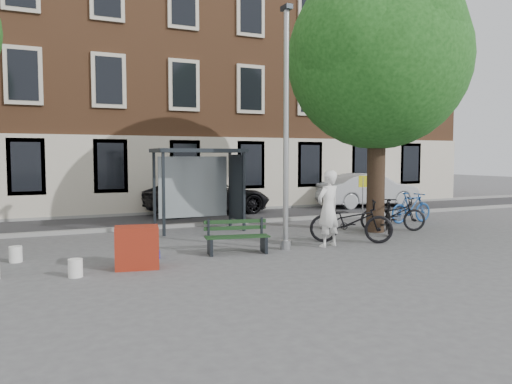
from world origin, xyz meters
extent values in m
plane|color=#4C4C4F|center=(0.00, 0.00, 0.00)|extent=(90.00, 90.00, 0.00)
cube|color=#28282B|center=(0.00, 7.00, 0.01)|extent=(40.00, 4.00, 0.01)
cube|color=gray|center=(0.00, 5.00, 0.06)|extent=(40.00, 0.25, 0.12)
cube|color=gray|center=(0.00, 9.00, 0.06)|extent=(40.00, 0.25, 0.12)
cube|color=brown|center=(0.00, 13.00, 7.00)|extent=(30.00, 8.00, 14.00)
cylinder|color=#9EA0A3|center=(0.00, 0.00, 3.00)|extent=(0.14, 0.14, 6.00)
cylinder|color=#9EA0A3|center=(0.00, 0.00, 0.12)|extent=(0.28, 0.28, 0.24)
cube|color=#1E2328|center=(0.00, 0.00, 6.05)|extent=(0.18, 0.35, 0.12)
cylinder|color=black|center=(4.00, 1.50, 1.70)|extent=(0.56, 0.56, 3.40)
sphere|color=#194715|center=(4.00, 1.50, 5.40)|extent=(5.60, 5.60, 5.60)
sphere|color=#194715|center=(4.90, 1.90, 5.90)|extent=(3.92, 3.92, 3.92)
sphere|color=#194715|center=(3.20, 1.20, 5.70)|extent=(4.20, 4.20, 4.20)
sphere|color=#194715|center=(4.20, 0.60, 6.00)|extent=(3.64, 3.64, 3.64)
cube|color=#1E2328|center=(-2.30, 3.40, 1.25)|extent=(0.08, 0.08, 2.50)
cube|color=#1E2328|center=(0.30, 3.40, 1.25)|extent=(0.08, 0.08, 2.50)
cube|color=#1E2328|center=(-2.30, 4.60, 1.25)|extent=(0.08, 0.08, 2.50)
cube|color=#1E2328|center=(0.30, 4.60, 1.25)|extent=(0.08, 0.08, 2.50)
cube|color=#1E2328|center=(-1.00, 4.00, 2.56)|extent=(2.85, 1.45, 0.12)
cube|color=#8C999E|center=(-1.00, 4.60, 1.38)|extent=(2.34, 0.04, 2.00)
cube|color=#1E2328|center=(0.30, 4.00, 1.38)|extent=(0.12, 1.14, 2.12)
cube|color=#D84C19|center=(0.37, 4.00, 1.38)|extent=(0.02, 0.90, 1.62)
imported|color=white|center=(1.20, -0.11, 1.01)|extent=(0.84, 0.66, 2.02)
cube|color=#1E2328|center=(-2.00, 0.12, 0.20)|extent=(0.16, 0.50, 0.40)
cube|color=#1E2328|center=(-0.67, -0.12, 0.20)|extent=(0.16, 0.50, 0.40)
cube|color=#183619|center=(-1.36, -0.16, 0.42)|extent=(1.57, 0.39, 0.04)
cube|color=#183619|center=(-1.33, 0.00, 0.42)|extent=(1.57, 0.39, 0.04)
cube|color=#183619|center=(-1.30, 0.16, 0.42)|extent=(1.57, 0.39, 0.04)
cube|color=#183619|center=(-1.29, 0.25, 0.60)|extent=(1.55, 0.33, 0.09)
cube|color=#183619|center=(-1.29, 0.25, 0.76)|extent=(1.55, 0.33, 0.09)
imported|color=black|center=(4.61, 1.40, 0.54)|extent=(2.18, 1.52, 1.08)
imported|color=navy|center=(6.50, 2.67, 0.55)|extent=(1.85, 0.60, 1.10)
imported|color=black|center=(2.12, 0.15, 0.59)|extent=(2.33, 1.88, 1.19)
imported|color=black|center=(4.15, 1.07, 0.55)|extent=(1.48, 1.78, 1.10)
imported|color=black|center=(0.82, 8.40, 0.74)|extent=(5.49, 2.91, 1.47)
imported|color=#B6B8BE|center=(8.61, 7.92, 0.79)|extent=(4.87, 1.93, 1.57)
cube|color=maroon|center=(-3.88, -0.58, 0.45)|extent=(0.99, 0.75, 0.90)
cube|color=navy|center=(-3.50, 0.35, 0.10)|extent=(0.60, 0.47, 0.20)
cylinder|color=white|center=(-6.25, 1.18, 0.18)|extent=(0.32, 0.32, 0.36)
cylinder|color=white|center=(-5.14, -0.85, 0.18)|extent=(0.30, 0.30, 0.36)
cylinder|color=#9EA0A3|center=(4.36, 2.65, 0.84)|extent=(0.04, 0.04, 1.67)
cube|color=#FCF71C|center=(4.36, 2.65, 1.53)|extent=(0.29, 0.10, 0.39)
camera|label=1|loc=(-5.93, -11.16, 2.39)|focal=35.00mm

